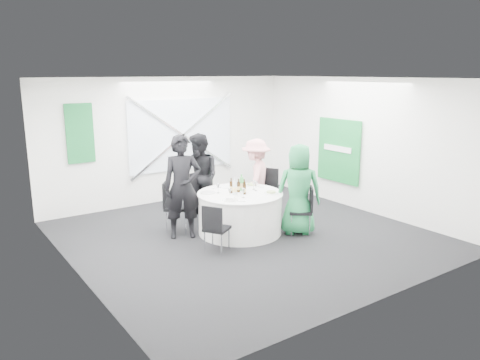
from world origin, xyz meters
TOP-DOWN VIEW (x-y plane):
  - floor at (0.00, 0.00)m, footprint 6.00×6.00m
  - ceiling at (0.00, 0.00)m, footprint 6.00×6.00m
  - wall_back at (0.00, 3.00)m, footprint 6.00×0.00m
  - wall_front at (0.00, -3.00)m, footprint 6.00×0.00m
  - wall_left at (-3.00, 0.00)m, footprint 0.00×6.00m
  - wall_right at (3.00, 0.00)m, footprint 0.00×6.00m
  - window_panel at (0.30, 2.96)m, footprint 2.60×0.03m
  - window_brace_a at (0.30, 2.92)m, footprint 2.63×0.05m
  - window_brace_b at (0.30, 2.92)m, footprint 2.63×0.05m
  - green_banner at (-2.00, 2.95)m, footprint 0.55×0.04m
  - green_sign at (2.94, 0.60)m, footprint 0.05×1.20m
  - banquet_table at (0.00, 0.20)m, footprint 1.56×1.56m
  - chair_back at (-0.17, 1.28)m, footprint 0.50×0.51m
  - chair_back_left at (-0.97, 0.98)m, footprint 0.61×0.61m
  - chair_back_right at (1.01, 0.72)m, footprint 0.61×0.61m
  - chair_front_right at (0.93, -0.53)m, footprint 0.56×0.56m
  - chair_front_left at (-0.91, -0.39)m, footprint 0.52×0.51m
  - person_man_back_left at (-0.96, 0.61)m, footprint 0.79×0.67m
  - person_man_back at (-0.17, 1.35)m, footprint 0.58×0.90m
  - person_woman_pink at (0.87, 0.89)m, footprint 1.11×1.02m
  - person_woman_green at (0.86, -0.43)m, footprint 0.97×0.91m
  - plate_back at (0.03, 0.73)m, footprint 0.27×0.27m
  - plate_back_left at (-0.48, 0.53)m, footprint 0.27×0.27m
  - plate_back_right at (0.51, 0.53)m, footprint 0.30×0.30m
  - plate_front_right at (0.44, -0.15)m, footprint 0.25×0.25m
  - plate_front_left at (-0.43, -0.11)m, footprint 0.27×0.27m
  - napkin at (-0.43, -0.14)m, footprint 0.23×0.23m
  - beer_bottle_a at (-0.14, 0.28)m, footprint 0.06×0.06m
  - beer_bottle_b at (0.01, 0.27)m, footprint 0.06×0.06m
  - beer_bottle_c at (0.07, 0.17)m, footprint 0.06×0.06m
  - beer_bottle_d at (0.01, 0.07)m, footprint 0.06×0.06m
  - green_water_bottle at (0.13, 0.34)m, footprint 0.08×0.08m
  - clear_water_bottle at (-0.16, 0.14)m, footprint 0.08×0.08m
  - wine_glass_a at (0.33, 0.16)m, footprint 0.07×0.07m
  - wine_glass_b at (0.36, 0.27)m, footprint 0.07×0.07m
  - wine_glass_c at (-0.14, -0.11)m, footprint 0.07×0.07m
  - wine_glass_d at (-0.34, 0.02)m, footprint 0.07×0.07m
  - wine_glass_e at (-0.33, 0.42)m, footprint 0.07×0.07m
  - fork_a at (-0.51, -0.07)m, footprint 0.12×0.12m
  - knife_a at (-0.31, -0.28)m, footprint 0.11×0.12m
  - fork_b at (0.13, 0.76)m, footprint 0.15×0.02m
  - knife_b at (-0.19, 0.74)m, footprint 0.15×0.02m
  - fork_c at (0.56, 0.33)m, footprint 0.09×0.14m
  - knife_c at (0.35, 0.66)m, footprint 0.10×0.13m

SIDE VIEW (x-z plane):
  - floor at x=0.00m, z-range 0.00..0.00m
  - banquet_table at x=0.00m, z-range 0.00..0.76m
  - chair_front_left at x=-0.91m, z-range 0.07..0.88m
  - chair_front_right at x=0.93m, z-range 0.07..0.96m
  - chair_back_left at x=-0.97m, z-range 0.08..1.03m
  - chair_back at x=-0.17m, z-range 0.08..1.04m
  - chair_back_right at x=1.01m, z-range 0.09..1.08m
  - fork_a at x=-0.51m, z-range 0.76..0.77m
  - knife_a at x=-0.31m, z-range 0.76..0.77m
  - fork_b at x=0.13m, z-range 0.76..0.77m
  - knife_b at x=-0.19m, z-range 0.76..0.77m
  - fork_c at x=0.56m, z-range 0.76..0.77m
  - knife_c at x=0.35m, z-range 0.76..0.77m
  - plate_back at x=0.03m, z-range 0.76..0.77m
  - plate_back_left at x=-0.48m, z-range 0.76..0.77m
  - plate_front_left at x=-0.43m, z-range 0.76..0.77m
  - plate_back_right at x=0.51m, z-range 0.76..0.80m
  - plate_front_right at x=0.44m, z-range 0.76..0.80m
  - person_woman_pink at x=0.87m, z-range 0.00..1.60m
  - napkin at x=-0.43m, z-range 0.78..0.83m
  - person_woman_green at x=0.86m, z-range 0.00..1.66m
  - beer_bottle_d at x=0.01m, z-range 0.73..0.97m
  - beer_bottle_b at x=0.01m, z-range 0.73..0.98m
  - beer_bottle_c at x=0.07m, z-range 0.73..0.98m
  - person_man_back at x=-0.17m, z-range 0.00..1.73m
  - beer_bottle_a at x=-0.14m, z-range 0.73..1.01m
  - green_water_bottle at x=0.13m, z-range 0.73..1.03m
  - clear_water_bottle at x=-0.16m, z-range 0.73..1.04m
  - wine_glass_a at x=0.33m, z-range 0.80..0.97m
  - wine_glass_b at x=0.36m, z-range 0.80..0.97m
  - wine_glass_c at x=-0.14m, z-range 0.80..0.97m
  - wine_glass_d at x=-0.34m, z-range 0.80..0.97m
  - wine_glass_e at x=-0.33m, z-range 0.80..0.97m
  - person_man_back_left at x=-0.96m, z-range 0.00..1.85m
  - green_sign at x=2.94m, z-range 0.50..1.90m
  - wall_back at x=0.00m, z-range -1.60..4.40m
  - wall_front at x=0.00m, z-range -1.60..4.40m
  - wall_left at x=-3.00m, z-range -1.60..4.40m
  - wall_right at x=3.00m, z-range -1.60..4.40m
  - window_panel at x=0.30m, z-range 0.70..2.30m
  - window_brace_a at x=0.30m, z-range 0.58..2.42m
  - window_brace_b at x=0.30m, z-range 0.58..2.42m
  - green_banner at x=-2.00m, z-range 1.10..2.30m
  - ceiling at x=0.00m, z-range 2.80..2.80m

